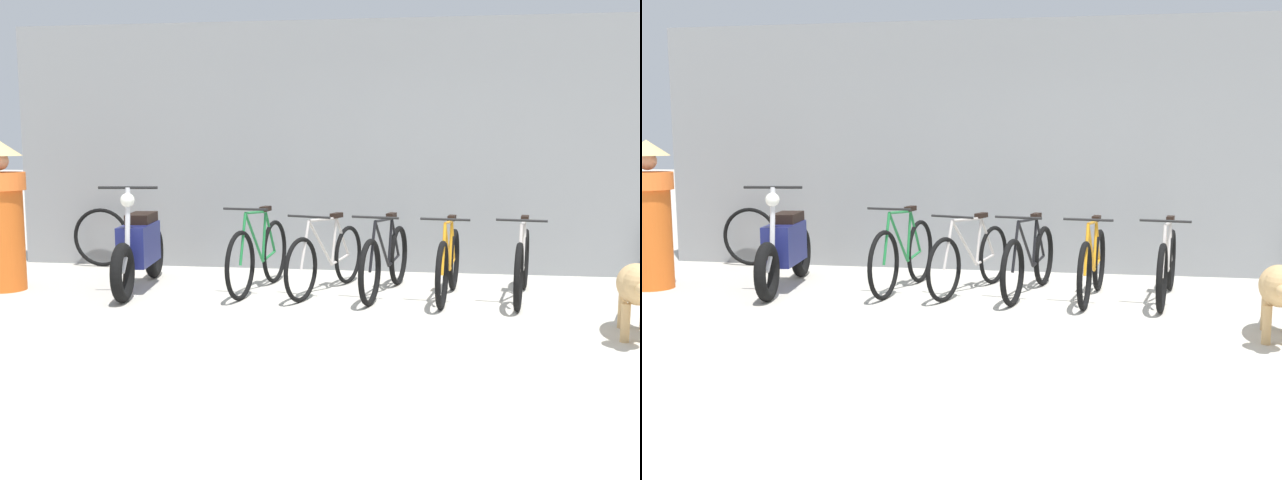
% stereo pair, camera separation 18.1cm
% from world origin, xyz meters
% --- Properties ---
extents(ground_plane, '(60.00, 60.00, 0.00)m').
position_xyz_m(ground_plane, '(0.00, 0.00, 0.00)').
color(ground_plane, '#B7B2A5').
extents(shop_wall_back, '(9.33, 0.20, 2.92)m').
position_xyz_m(shop_wall_back, '(0.00, 3.12, 1.46)').
color(shop_wall_back, gray).
rests_on(shop_wall_back, ground).
extents(bicycle_0, '(0.46, 1.63, 0.89)m').
position_xyz_m(bicycle_0, '(-1.34, 1.69, 0.36)').
color(bicycle_0, black).
rests_on(bicycle_0, ground).
extents(bicycle_1, '(0.64, 1.62, 0.82)m').
position_xyz_m(bicycle_1, '(-0.65, 1.73, 0.34)').
color(bicycle_1, black).
rests_on(bicycle_1, ground).
extents(bicycle_2, '(0.50, 1.71, 0.83)m').
position_xyz_m(bicycle_2, '(-0.04, 1.70, 0.34)').
color(bicycle_2, black).
rests_on(bicycle_2, ground).
extents(bicycle_3, '(0.46, 1.58, 0.83)m').
position_xyz_m(bicycle_3, '(0.58, 1.58, 0.34)').
color(bicycle_3, black).
rests_on(bicycle_3, ground).
extents(bicycle_4, '(0.46, 1.70, 0.83)m').
position_xyz_m(bicycle_4, '(1.29, 1.67, 0.34)').
color(bicycle_4, black).
rests_on(bicycle_4, ground).
extents(motorcycle, '(0.58, 1.88, 1.10)m').
position_xyz_m(motorcycle, '(-2.59, 1.59, 0.43)').
color(motorcycle, black).
rests_on(motorcycle, ground).
extents(stray_dog, '(0.46, 1.29, 0.64)m').
position_xyz_m(stray_dog, '(2.01, 0.30, 0.42)').
color(stray_dog, tan).
rests_on(stray_dog, ground).
extents(person_in_robes, '(0.70, 0.70, 1.55)m').
position_xyz_m(person_in_robes, '(-3.96, 1.35, 0.80)').
color(person_in_robes, orange).
rests_on(person_in_robes, ground).
extents(spare_tire_right, '(0.72, 0.05, 0.72)m').
position_xyz_m(spare_tire_right, '(-3.59, 2.86, 0.36)').
color(spare_tire_right, black).
rests_on(spare_tire_right, ground).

